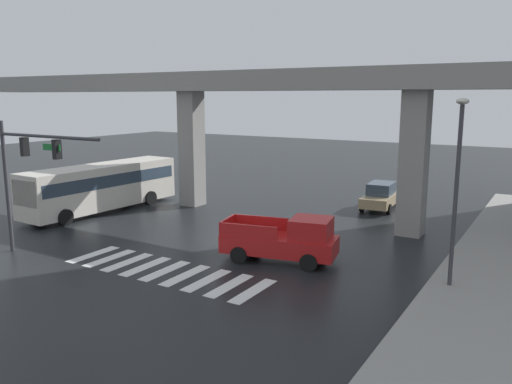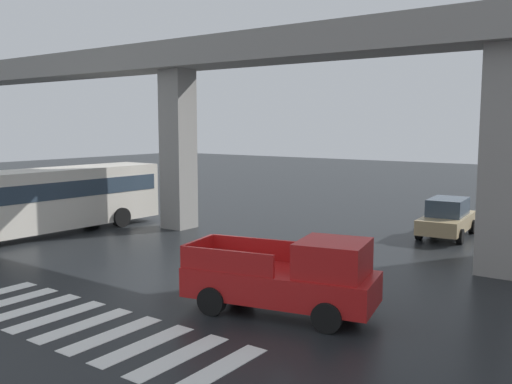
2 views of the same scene
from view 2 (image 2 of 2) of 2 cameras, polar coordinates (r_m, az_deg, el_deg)
ground_plane at (r=18.77m, az=-3.38°, el=-8.62°), size 120.00×120.00×0.00m
crosswalk_stripes at (r=15.05m, az=-17.25°, el=-12.86°), size 9.35×2.80×0.01m
elevated_overpass at (r=22.91m, az=5.68°, el=13.32°), size 53.26×2.40×8.82m
pickup_truck at (r=14.95m, az=3.55°, el=-8.74°), size 5.38×2.91×2.08m
city_bus at (r=27.42m, az=-20.20°, el=-0.43°), size 3.11×10.89×2.99m
sedan_tan at (r=26.58m, az=18.95°, el=-2.49°), size 2.21×4.42×1.72m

